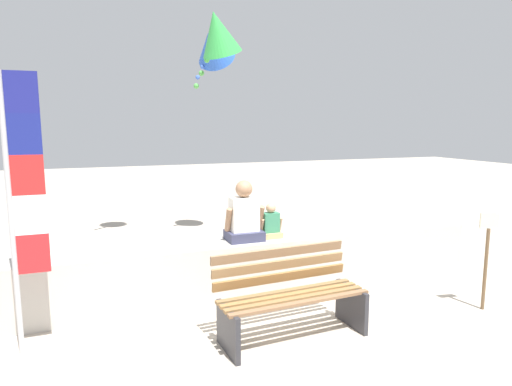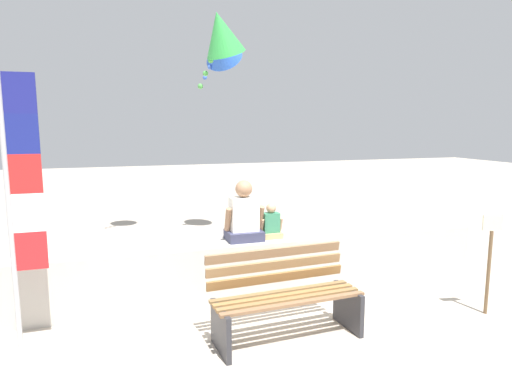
{
  "view_description": "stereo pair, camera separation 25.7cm",
  "coord_description": "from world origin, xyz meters",
  "px_view_note": "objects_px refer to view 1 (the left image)",
  "views": [
    {
      "loc": [
        -1.95,
        -4.07,
        2.18
      ],
      "look_at": [
        0.02,
        1.18,
        1.32
      ],
      "focal_mm": 31.41,
      "sensor_mm": 36.0,
      "label": 1
    },
    {
      "loc": [
        -1.71,
        -4.15,
        2.18
      ],
      "look_at": [
        0.02,
        1.18,
        1.32
      ],
      "focal_mm": 31.41,
      "sensor_mm": 36.0,
      "label": 2
    }
  ],
  "objects_px": {
    "person_child": "(271,224)",
    "sign_post": "(487,252)",
    "park_bench": "(290,297)",
    "person_adult": "(244,217)",
    "kite_green": "(218,33)",
    "kite_blue": "(213,46)",
    "flag_banner": "(20,194)"
  },
  "relations": [
    {
      "from": "kite_green",
      "to": "sign_post",
      "type": "distance_m",
      "value": 4.54
    },
    {
      "from": "kite_green",
      "to": "kite_blue",
      "type": "distance_m",
      "value": 1.68
    },
    {
      "from": "sign_post",
      "to": "person_adult",
      "type": "bearing_deg",
      "value": 149.59
    },
    {
      "from": "park_bench",
      "to": "sign_post",
      "type": "xyz_separation_m",
      "value": [
        2.43,
        -0.2,
        0.29
      ]
    },
    {
      "from": "flag_banner",
      "to": "person_child",
      "type": "bearing_deg",
      "value": 14.04
    },
    {
      "from": "person_adult",
      "to": "kite_green",
      "type": "relative_size",
      "value": 0.67
    },
    {
      "from": "flag_banner",
      "to": "kite_green",
      "type": "xyz_separation_m",
      "value": [
        2.42,
        1.84,
        1.91
      ]
    },
    {
      "from": "person_adult",
      "to": "kite_green",
      "type": "bearing_deg",
      "value": 89.5
    },
    {
      "from": "park_bench",
      "to": "person_adult",
      "type": "height_order",
      "value": "person_adult"
    },
    {
      "from": "sign_post",
      "to": "person_child",
      "type": "bearing_deg",
      "value": 145.46
    },
    {
      "from": "person_adult",
      "to": "kite_green",
      "type": "height_order",
      "value": "kite_green"
    },
    {
      "from": "person_child",
      "to": "kite_green",
      "type": "xyz_separation_m",
      "value": [
        -0.36,
        1.14,
        2.56
      ]
    },
    {
      "from": "sign_post",
      "to": "kite_blue",
      "type": "bearing_deg",
      "value": 116.51
    },
    {
      "from": "park_bench",
      "to": "sign_post",
      "type": "relative_size",
      "value": 1.35
    },
    {
      "from": "park_bench",
      "to": "sign_post",
      "type": "height_order",
      "value": "sign_post"
    },
    {
      "from": "park_bench",
      "to": "person_adult",
      "type": "bearing_deg",
      "value": 92.81
    },
    {
      "from": "kite_green",
      "to": "kite_blue",
      "type": "relative_size",
      "value": 1.03
    },
    {
      "from": "kite_green",
      "to": "kite_blue",
      "type": "bearing_deg",
      "value": 77.35
    },
    {
      "from": "park_bench",
      "to": "person_child",
      "type": "height_order",
      "value": "person_child"
    },
    {
      "from": "person_child",
      "to": "kite_green",
      "type": "distance_m",
      "value": 2.83
    },
    {
      "from": "person_adult",
      "to": "sign_post",
      "type": "distance_m",
      "value": 2.91
    },
    {
      "from": "person_adult",
      "to": "person_child",
      "type": "xyz_separation_m",
      "value": [
        0.37,
        0.0,
        -0.12
      ]
    },
    {
      "from": "kite_green",
      "to": "kite_blue",
      "type": "xyz_separation_m",
      "value": [
        0.37,
        1.64,
        0.1
      ]
    },
    {
      "from": "person_child",
      "to": "sign_post",
      "type": "bearing_deg",
      "value": -34.54
    },
    {
      "from": "flag_banner",
      "to": "sign_post",
      "type": "xyz_separation_m",
      "value": [
        4.91,
        -0.77,
        -0.84
      ]
    },
    {
      "from": "park_bench",
      "to": "kite_blue",
      "type": "bearing_deg",
      "value": 85.54
    },
    {
      "from": "person_adult",
      "to": "sign_post",
      "type": "height_order",
      "value": "person_adult"
    },
    {
      "from": "person_adult",
      "to": "flag_banner",
      "type": "xyz_separation_m",
      "value": [
        -2.41,
        -0.69,
        0.53
      ]
    },
    {
      "from": "person_adult",
      "to": "sign_post",
      "type": "xyz_separation_m",
      "value": [
        2.49,
        -1.46,
        -0.32
      ]
    },
    {
      "from": "person_adult",
      "to": "kite_blue",
      "type": "bearing_deg",
      "value": 82.27
    },
    {
      "from": "person_child",
      "to": "kite_blue",
      "type": "height_order",
      "value": "kite_blue"
    },
    {
      "from": "park_bench",
      "to": "kite_green",
      "type": "bearing_deg",
      "value": 91.24
    }
  ]
}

